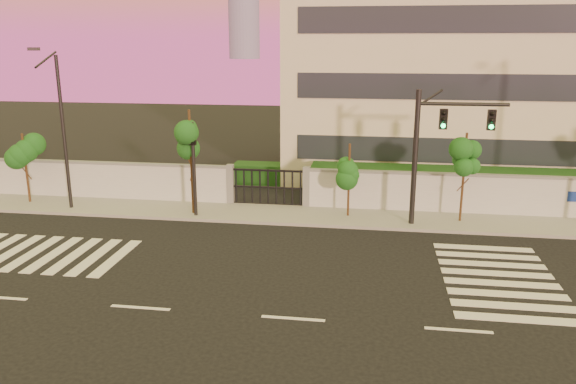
# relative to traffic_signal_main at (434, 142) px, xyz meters

# --- Properties ---
(ground) EXTENTS (120.00, 120.00, 0.00)m
(ground) POSITION_rel_traffic_signal_main_xyz_m (-5.00, -9.82, -4.00)
(ground) COLOR black
(ground) RESTS_ON ground
(sidewalk) EXTENTS (60.00, 3.00, 0.15)m
(sidewalk) POSITION_rel_traffic_signal_main_xyz_m (-5.00, 0.68, -3.92)
(sidewalk) COLOR gray
(sidewalk) RESTS_ON ground
(perimeter_wall) EXTENTS (60.00, 0.36, 2.20)m
(perimeter_wall) POSITION_rel_traffic_signal_main_xyz_m (-4.89, 2.18, -2.93)
(perimeter_wall) COLOR #B2B4BA
(perimeter_wall) RESTS_ON ground
(hedge_row) EXTENTS (41.00, 4.25, 1.80)m
(hedge_row) POSITION_rel_traffic_signal_main_xyz_m (-3.83, 4.92, -3.18)
(hedge_row) COLOR #103615
(hedge_row) RESTS_ON ground
(institutional_building) EXTENTS (24.40, 12.40, 12.25)m
(institutional_building) POSITION_rel_traffic_signal_main_xyz_m (4.00, 12.17, 2.16)
(institutional_building) COLOR beige
(institutional_building) RESTS_ON ground
(road_markings) EXTENTS (57.00, 7.62, 0.02)m
(road_markings) POSITION_rel_traffic_signal_main_xyz_m (-6.58, -6.06, -3.99)
(road_markings) COLOR silver
(road_markings) RESTS_ON ground
(street_tree_b) EXTENTS (1.51, 1.20, 3.79)m
(street_tree_b) POSITION_rel_traffic_signal_main_xyz_m (-20.58, 0.80, -1.20)
(street_tree_b) COLOR #382314
(street_tree_b) RESTS_ON ground
(street_tree_c) EXTENTS (1.49, 1.19, 5.25)m
(street_tree_c) POSITION_rel_traffic_signal_main_xyz_m (-11.37, 0.14, -0.14)
(street_tree_c) COLOR #382314
(street_tree_c) RESTS_ON ground
(street_tree_d) EXTENTS (1.37, 1.09, 3.70)m
(street_tree_d) POSITION_rel_traffic_signal_main_xyz_m (-3.76, 0.82, -1.28)
(street_tree_d) COLOR #382314
(street_tree_d) RESTS_ON ground
(street_tree_e) EXTENTS (1.39, 1.11, 4.35)m
(street_tree_e) POSITION_rel_traffic_signal_main_xyz_m (1.53, 0.78, -0.80)
(street_tree_e) COLOR #382314
(street_tree_e) RESTS_ON ground
(traffic_signal_main) EXTENTS (4.00, 0.38, 6.33)m
(traffic_signal_main) POSITION_rel_traffic_signal_main_xyz_m (0.00, 0.00, 0.00)
(traffic_signal_main) COLOR black
(traffic_signal_main) RESTS_ON ground
(traffic_signal_secondary) EXTENTS (0.37, 0.35, 4.71)m
(traffic_signal_secondary) POSITION_rel_traffic_signal_main_xyz_m (-11.16, -0.23, -1.01)
(traffic_signal_secondary) COLOR black
(traffic_signal_secondary) RESTS_ON ground
(streetlight_west) EXTENTS (0.48, 1.95, 8.11)m
(streetlight_west) POSITION_rel_traffic_signal_main_xyz_m (-17.88, -0.06, 0.39)
(streetlight_west) COLOR black
(streetlight_west) RESTS_ON ground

